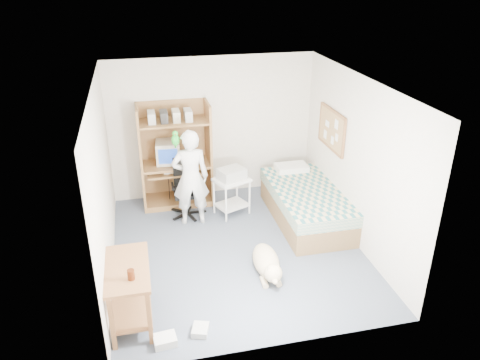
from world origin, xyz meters
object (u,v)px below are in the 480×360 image
at_px(side_desk, 129,285).
at_px(person, 191,178).
at_px(dog, 267,262).
at_px(computer_hutch, 175,159).
at_px(bed, 306,204).
at_px(printer_cart, 232,191).
at_px(office_chair, 187,195).

xyz_separation_m(side_desk, person, (1.01, 2.15, 0.31)).
bearing_deg(dog, computer_hutch, 114.67).
distance_m(bed, side_desk, 3.39).
height_order(side_desk, printer_cart, side_desk).
height_order(person, dog, person).
distance_m(person, dog, 1.93).
relative_size(side_desk, dog, 0.93).
bearing_deg(printer_cart, bed, -45.24).
height_order(computer_hutch, side_desk, computer_hutch).
height_order(bed, person, person).
xyz_separation_m(office_chair, person, (0.05, -0.30, 0.46)).
relative_size(computer_hutch, dog, 1.67).
xyz_separation_m(office_chair, printer_cart, (0.74, -0.16, 0.09)).
bearing_deg(printer_cart, office_chair, 145.12).
distance_m(bed, office_chair, 2.00).
xyz_separation_m(person, printer_cart, (0.69, 0.14, -0.37)).
xyz_separation_m(bed, side_desk, (-2.85, -1.82, 0.21)).
bearing_deg(bed, office_chair, 161.29).
xyz_separation_m(side_desk, office_chair, (0.96, 2.46, -0.15)).
height_order(office_chair, dog, office_chair).
height_order(person, printer_cart, person).
relative_size(office_chair, dog, 0.89).
distance_m(computer_hutch, bed, 2.35).
distance_m(office_chair, printer_cart, 0.76).
bearing_deg(printer_cart, person, 168.91).
height_order(computer_hutch, bed, computer_hutch).
height_order(dog, printer_cart, printer_cart).
distance_m(bed, dog, 1.66).
bearing_deg(person, office_chair, -79.78).
bearing_deg(office_chair, computer_hutch, 103.99).
height_order(computer_hutch, person, computer_hutch).
height_order(office_chair, person, person).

